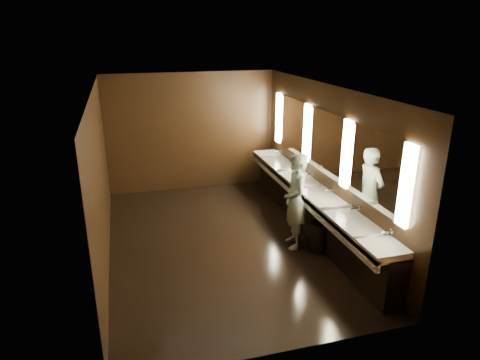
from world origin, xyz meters
name	(u,v)px	position (x,y,z in m)	size (l,w,h in m)	color
floor	(222,242)	(0.00, 0.00, 0.00)	(6.00, 6.00, 0.00)	black
ceiling	(219,88)	(0.00, 0.00, 2.80)	(4.00, 6.00, 0.02)	#2D2D2B
wall_back	(192,132)	(0.00, 3.00, 1.40)	(4.00, 0.02, 2.80)	black
wall_front	(282,251)	(0.00, -3.00, 1.40)	(4.00, 0.02, 2.80)	black
wall_left	(101,180)	(-2.00, 0.00, 1.40)	(0.02, 6.00, 2.80)	black
wall_right	(325,161)	(2.00, 0.00, 1.40)	(0.02, 6.00, 2.80)	black
sink_counter	(312,207)	(1.79, 0.00, 0.50)	(0.55, 5.40, 1.01)	black
mirror_band	(325,143)	(1.98, 0.00, 1.75)	(0.06, 5.03, 1.15)	#FFF3C3
person	(295,201)	(1.23, -0.49, 0.86)	(0.63, 0.41, 1.72)	#86B9C9
trash_bin	(319,237)	(1.58, -0.78, 0.26)	(0.34, 0.34, 0.53)	black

